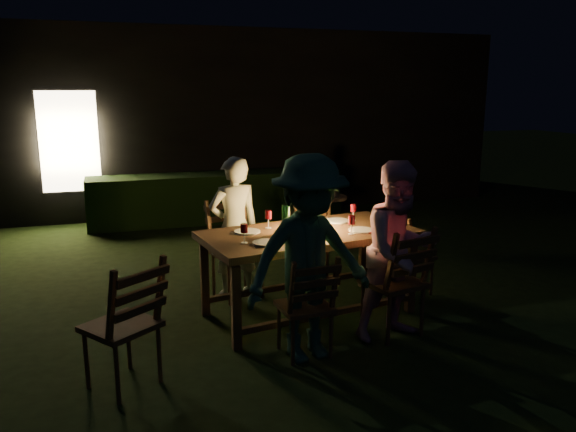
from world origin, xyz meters
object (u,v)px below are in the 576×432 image
object	(u,v)px
chair_end	(409,269)
chair_far_left	(236,267)
chair_near_left	(305,323)
side_table	(329,202)
person_opp_right	(400,251)
ice_bucket	(329,188)
lantern	(311,214)
bottle_bucket_a	(327,185)
dining_table	(309,239)
person_house_side	(234,227)
chair_far_right	(318,257)
bottle_bucket_b	(331,184)
chair_near_right	(394,301)
chair_spare	(124,347)
person_opp_left	(309,259)
bottle_table	(286,219)

from	to	relation	value
chair_end	chair_far_left	bearing A→B (deg)	-119.44
chair_near_left	side_table	world-z (taller)	chair_near_left
chair_end	person_opp_right	distance (m)	1.24
ice_bucket	chair_near_left	bearing A→B (deg)	-114.62
chair_end	lantern	bearing A→B (deg)	-97.27
ice_bucket	bottle_bucket_a	distance (m)	0.08
ice_bucket	bottle_bucket_a	bearing A→B (deg)	-141.34
dining_table	person_house_side	xyz separation A→B (m)	(-0.58, 0.74, -0.01)
chair_far_right	chair_end	distance (m)	1.03
dining_table	bottle_bucket_b	world-z (taller)	bottle_bucket_b
chair_near_left	chair_far_left	xyz separation A→B (m)	(-0.25, 1.52, 0.04)
chair_near_right	bottle_bucket_b	size ratio (longest dim) A/B	3.31
chair_spare	person_opp_right	xyz separation A→B (m)	(2.34, 0.18, 0.48)
side_table	person_opp_left	bearing A→B (deg)	-114.13
chair_spare	lantern	bearing A→B (deg)	-8.01
person_house_side	ice_bucket	world-z (taller)	person_house_side
chair_far_left	person_opp_left	bearing A→B (deg)	83.47
chair_spare	person_opp_right	distance (m)	2.40
chair_far_right	person_house_side	distance (m)	1.10
chair_near_right	side_table	world-z (taller)	chair_near_right
lantern	bottle_table	world-z (taller)	lantern
chair_end	chair_near_right	bearing A→B (deg)	-50.10
bottle_table	side_table	size ratio (longest dim) A/B	0.40
person_house_side	lantern	world-z (taller)	person_house_side
chair_spare	bottle_bucket_b	size ratio (longest dim) A/B	3.27
chair_spare	bottle_bucket_b	distance (m)	4.45
bottle_table	chair_near_left	bearing A→B (deg)	-95.49
dining_table	ice_bucket	bearing A→B (deg)	55.01
chair_far_left	person_opp_left	size ratio (longest dim) A/B	0.63
chair_end	person_opp_left	distance (m)	1.95
bottle_bucket_b	person_opp_right	bearing A→B (deg)	-100.98
dining_table	chair_far_right	xyz separation A→B (m)	(0.42, 0.85, -0.46)
chair_near_left	person_house_side	bearing A→B (deg)	95.09
chair_near_left	bottle_bucket_b	xyz separation A→B (m)	(1.50, 3.21, 0.58)
chair_spare	ice_bucket	world-z (taller)	chair_spare
dining_table	person_opp_left	world-z (taller)	person_opp_left
chair_spare	bottle_bucket_a	size ratio (longest dim) A/B	3.27
chair_far_left	person_opp_right	bearing A→B (deg)	112.93
chair_near_left	chair_spare	xyz separation A→B (m)	(-1.44, -0.08, 0.04)
chair_spare	bottle_table	xyz separation A→B (m)	(1.52, 0.87, 0.67)
ice_bucket	bottle_bucket_b	world-z (taller)	bottle_bucket_b
person_opp_left	bottle_table	distance (m)	0.86
lantern	side_table	size ratio (longest dim) A/B	0.50
dining_table	chair_far_right	distance (m)	1.05
dining_table	person_opp_right	size ratio (longest dim) A/B	1.36
chair_spare	person_opp_left	size ratio (longest dim) A/B	0.62
chair_near_left	person_house_side	xyz separation A→B (m)	(-0.25, 1.57, 0.47)
ice_bucket	bottle_bucket_a	world-z (taller)	bottle_bucket_a
chair_near_left	person_opp_left	size ratio (longest dim) A/B	0.55
side_table	chair_near_right	bearing A→B (deg)	-100.49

